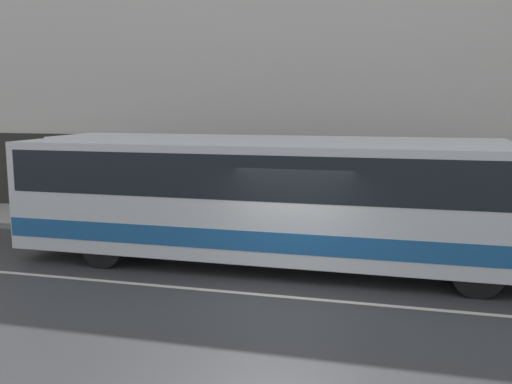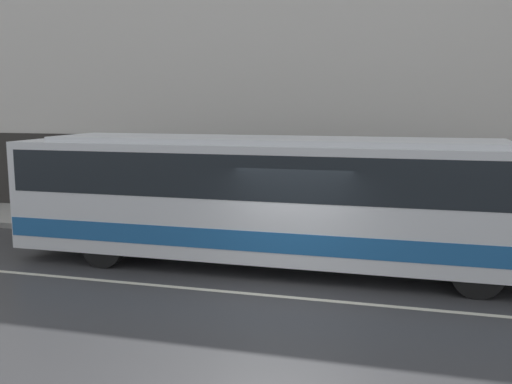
{
  "view_description": "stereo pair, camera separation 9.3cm",
  "coord_description": "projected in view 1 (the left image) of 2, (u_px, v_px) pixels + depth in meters",
  "views": [
    {
      "loc": [
        2.27,
        -10.8,
        3.83
      ],
      "look_at": [
        -1.15,
        2.1,
        1.78
      ],
      "focal_mm": 40.0,
      "sensor_mm": 36.0,
      "label": 1
    },
    {
      "loc": [
        2.36,
        -10.77,
        3.83
      ],
      "look_at": [
        -1.15,
        2.1,
        1.78
      ],
      "focal_mm": 40.0,
      "sensor_mm": 36.0,
      "label": 2
    }
  ],
  "objects": [
    {
      "name": "sidewalk",
      "position": [
        324.0,
        233.0,
        16.77
      ],
      "size": [
        60.0,
        3.12,
        0.17
      ],
      "color": "#A09E99",
      "rests_on": "ground_plane"
    },
    {
      "name": "lane_stripe",
      "position": [
        285.0,
        297.0,
        11.47
      ],
      "size": [
        54.0,
        0.14,
        0.01
      ],
      "color": "beige",
      "rests_on": "ground_plane"
    },
    {
      "name": "transit_bus",
      "position": [
        269.0,
        195.0,
        13.43
      ],
      "size": [
        12.35,
        2.6,
        3.07
      ],
      "color": "silver",
      "rests_on": "ground_plane"
    },
    {
      "name": "building_facade",
      "position": [
        336.0,
        26.0,
        17.47
      ],
      "size": [
        60.0,
        0.35,
        12.88
      ],
      "color": "silver",
      "rests_on": "ground_plane"
    },
    {
      "name": "ground_plane",
      "position": [
        285.0,
        297.0,
        11.47
      ],
      "size": [
        60.0,
        60.0,
        0.0
      ],
      "primitive_type": "plane",
      "color": "#38383A"
    }
  ]
}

